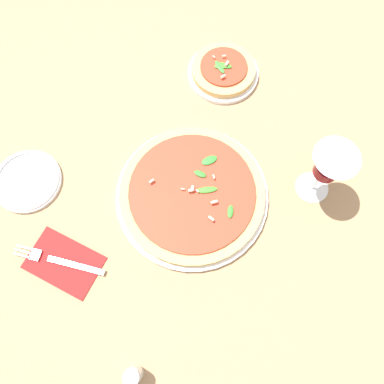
{
  "coord_description": "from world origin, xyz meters",
  "views": [
    {
      "loc": [
        -0.1,
        0.22,
        0.82
      ],
      "look_at": [
        0.03,
        -0.03,
        0.03
      ],
      "focal_mm": 35.0,
      "sensor_mm": 36.0,
      "label": 1
    }
  ],
  "objects_px": {
    "shaker_pepper": "(133,376)",
    "pizza_personal_side": "(223,71)",
    "fork": "(60,261)",
    "side_plate_white": "(27,181)",
    "pizza_arugula_main": "(192,194)",
    "wine_glass": "(329,167)"
  },
  "relations": [
    {
      "from": "pizza_arugula_main",
      "to": "pizza_personal_side",
      "type": "distance_m",
      "value": 0.35
    },
    {
      "from": "wine_glass",
      "to": "fork",
      "type": "relative_size",
      "value": 0.81
    },
    {
      "from": "pizza_personal_side",
      "to": "wine_glass",
      "type": "height_order",
      "value": "wine_glass"
    },
    {
      "from": "wine_glass",
      "to": "fork",
      "type": "distance_m",
      "value": 0.6
    },
    {
      "from": "pizza_arugula_main",
      "to": "pizza_personal_side",
      "type": "xyz_separation_m",
      "value": [
        0.09,
        -0.34,
        -0.0
      ]
    },
    {
      "from": "fork",
      "to": "shaker_pepper",
      "type": "relative_size",
      "value": 3.03
    },
    {
      "from": "side_plate_white",
      "to": "pizza_arugula_main",
      "type": "bearing_deg",
      "value": -157.64
    },
    {
      "from": "pizza_personal_side",
      "to": "wine_glass",
      "type": "bearing_deg",
      "value": 149.86
    },
    {
      "from": "pizza_personal_side",
      "to": "side_plate_white",
      "type": "relative_size",
      "value": 1.17
    },
    {
      "from": "shaker_pepper",
      "to": "pizza_personal_side",
      "type": "bearing_deg",
      "value": -77.42
    },
    {
      "from": "pizza_arugula_main",
      "to": "side_plate_white",
      "type": "bearing_deg",
      "value": 22.36
    },
    {
      "from": "pizza_arugula_main",
      "to": "side_plate_white",
      "type": "xyz_separation_m",
      "value": [
        0.36,
        0.15,
        -0.01
      ]
    },
    {
      "from": "pizza_personal_side",
      "to": "fork",
      "type": "xyz_separation_m",
      "value": [
        0.1,
        0.61,
        -0.01
      ]
    },
    {
      "from": "fork",
      "to": "side_plate_white",
      "type": "relative_size",
      "value": 1.29
    },
    {
      "from": "wine_glass",
      "to": "side_plate_white",
      "type": "relative_size",
      "value": 1.04
    },
    {
      "from": "wine_glass",
      "to": "side_plate_white",
      "type": "distance_m",
      "value": 0.67
    },
    {
      "from": "side_plate_white",
      "to": "wine_glass",
      "type": "bearing_deg",
      "value": -153.51
    },
    {
      "from": "fork",
      "to": "side_plate_white",
      "type": "height_order",
      "value": "side_plate_white"
    },
    {
      "from": "wine_glass",
      "to": "shaker_pepper",
      "type": "relative_size",
      "value": 2.45
    },
    {
      "from": "pizza_arugula_main",
      "to": "shaker_pepper",
      "type": "height_order",
      "value": "shaker_pepper"
    },
    {
      "from": "pizza_arugula_main",
      "to": "shaker_pepper",
      "type": "xyz_separation_m",
      "value": [
        -0.07,
        0.38,
        0.02
      ]
    },
    {
      "from": "fork",
      "to": "wine_glass",
      "type": "bearing_deg",
      "value": -148.65
    }
  ]
}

